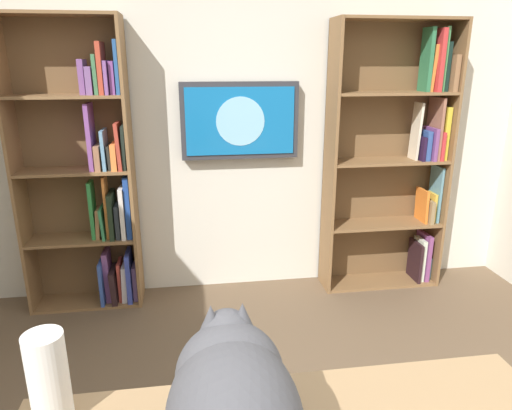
% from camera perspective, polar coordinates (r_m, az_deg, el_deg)
% --- Properties ---
extents(wall_back, '(4.52, 0.06, 2.70)m').
position_cam_1_polar(wall_back, '(3.47, -2.59, 11.02)').
color(wall_back, silver).
rests_on(wall_back, ground).
extents(bookshelf_left, '(0.92, 0.28, 2.02)m').
position_cam_1_polar(bookshelf_left, '(3.70, 17.28, 5.62)').
color(bookshelf_left, brown).
rests_on(bookshelf_left, ground).
extents(bookshelf_right, '(0.78, 0.28, 2.02)m').
position_cam_1_polar(bookshelf_right, '(3.43, -19.67, 2.83)').
color(bookshelf_right, brown).
rests_on(bookshelf_right, ground).
extents(wall_mounted_tv, '(0.85, 0.07, 0.55)m').
position_cam_1_polar(wall_mounted_tv, '(3.39, -2.01, 10.36)').
color(wall_mounted_tv, '#333338').
extents(cat, '(0.34, 0.62, 0.40)m').
position_cam_1_polar(cat, '(1.19, -2.89, -23.68)').
color(cat, '#4C4C51').
rests_on(cat, desk).
extents(paper_towel_roll, '(0.11, 0.11, 0.28)m').
position_cam_1_polar(paper_towel_roll, '(1.48, -24.27, -18.98)').
color(paper_towel_roll, white).
rests_on(paper_towel_roll, desk).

